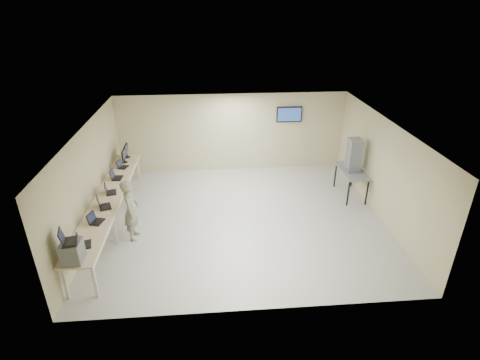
{
  "coord_description": "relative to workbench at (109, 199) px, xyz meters",
  "views": [
    {
      "loc": [
        -0.77,
        -9.15,
        5.76
      ],
      "look_at": [
        0.0,
        0.2,
        1.15
      ],
      "focal_mm": 28.0,
      "sensor_mm": 36.0,
      "label": 1
    }
  ],
  "objects": [
    {
      "name": "equipment_box",
      "position": [
        -0.06,
        -2.75,
        0.3
      ],
      "size": [
        0.39,
        0.44,
        0.45
      ],
      "primitive_type": "cube",
      "rotation": [
        0.0,
        0.0,
        0.01
      ],
      "color": "slate",
      "rests_on": "workbench"
    },
    {
      "name": "side_table",
      "position": [
        7.19,
        1.14,
        -0.02
      ],
      "size": [
        0.68,
        1.46,
        0.88
      ],
      "color": "slate",
      "rests_on": "ground"
    },
    {
      "name": "laptop_0",
      "position": [
        -0.05,
        -2.22,
        0.14
      ],
      "size": [
        0.36,
        0.4,
        0.27
      ],
      "rotation": [
        0.0,
        0.0,
        0.26
      ],
      "color": "black",
      "rests_on": "workbench"
    },
    {
      "name": "storage_bins",
      "position": [
        7.17,
        1.14,
        0.57
      ],
      "size": [
        0.39,
        0.44,
        1.04
      ],
      "color": "gray",
      "rests_on": "side_table"
    },
    {
      "name": "laptop_4",
      "position": [
        -0.05,
        1.11,
        0.15
      ],
      "size": [
        0.32,
        0.38,
        0.29
      ],
      "rotation": [
        0.0,
        0.0,
        -0.05
      ],
      "color": "black",
      "rests_on": "workbench"
    },
    {
      "name": "laptop_1",
      "position": [
        -0.02,
        -1.3,
        0.14
      ],
      "size": [
        0.36,
        0.39,
        0.27
      ],
      "rotation": [
        0.0,
        0.0,
        -0.27
      ],
      "color": "black",
      "rests_on": "workbench"
    },
    {
      "name": "room",
      "position": [
        3.62,
        0.06,
        0.58
      ],
      "size": [
        8.01,
        7.01,
        2.81
      ],
      "color": "silver",
      "rests_on": "ground"
    },
    {
      "name": "laptop_on_box",
      "position": [
        -0.12,
        -2.75,
        0.6
      ],
      "size": [
        0.4,
        0.44,
        0.3
      ],
      "rotation": [
        0.0,
        0.0,
        0.25
      ],
      "color": "black",
      "rests_on": "equipment_box"
    },
    {
      "name": "soldier",
      "position": [
        0.71,
        -0.67,
        0.01
      ],
      "size": [
        0.41,
        0.61,
        1.67
      ],
      "primitive_type": "imported",
      "rotation": [
        0.0,
        0.0,
        1.56
      ],
      "color": "slate",
      "rests_on": "ground"
    },
    {
      "name": "laptop_5",
      "position": [
        -0.02,
        1.9,
        0.14
      ],
      "size": [
        0.35,
        0.38,
        0.25
      ],
      "rotation": [
        0.0,
        0.0,
        -0.32
      ],
      "color": "black",
      "rests_on": "workbench"
    },
    {
      "name": "monitor_far",
      "position": [
        -0.01,
        2.75,
        0.34
      ],
      "size": [
        0.2,
        0.45,
        0.45
      ],
      "color": "black",
      "rests_on": "workbench"
    },
    {
      "name": "laptop_2",
      "position": [
        -0.01,
        -0.59,
        0.15
      ],
      "size": [
        0.43,
        0.45,
        0.3
      ],
      "rotation": [
        0.0,
        0.0,
        0.35
      ],
      "color": "black",
      "rests_on": "workbench"
    },
    {
      "name": "laptop_3",
      "position": [
        -0.02,
        0.2,
        0.15
      ],
      "size": [
        0.36,
        0.4,
        0.28
      ],
      "rotation": [
        0.0,
        0.0,
        0.23
      ],
      "color": "black",
      "rests_on": "workbench"
    },
    {
      "name": "workbench",
      "position": [
        0.0,
        0.0,
        0.0
      ],
      "size": [
        0.76,
        6.0,
        0.9
      ],
      "color": "beige",
      "rests_on": "ground"
    },
    {
      "name": "monitor_near",
      "position": [
        -0.01,
        2.32,
        0.33
      ],
      "size": [
        0.19,
        0.43,
        0.43
      ],
      "color": "black",
      "rests_on": "workbench"
    }
  ]
}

